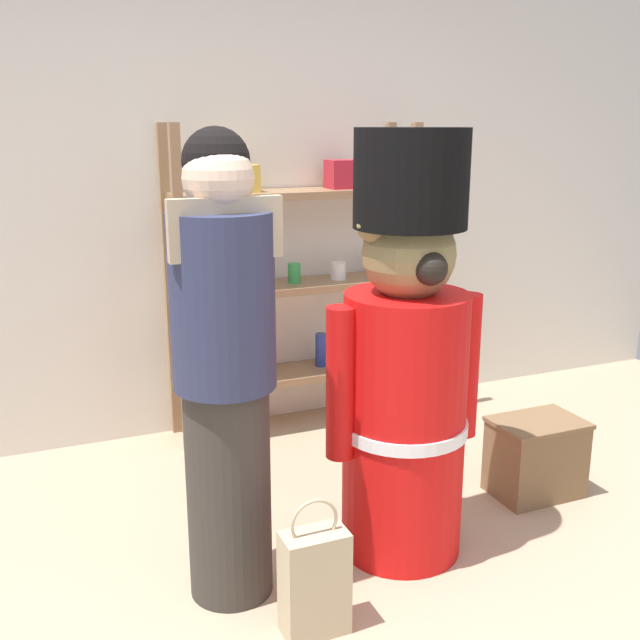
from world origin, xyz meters
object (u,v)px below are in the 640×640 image
at_px(person_shopper, 225,366).
at_px(teddy_bear_guard, 405,365).
at_px(display_crate, 536,457).
at_px(shopping_bag, 315,581).
at_px(merchandise_shelf, 295,277).

bearing_deg(person_shopper, teddy_bear_guard, 0.73).
relative_size(person_shopper, display_crate, 4.08).
relative_size(person_shopper, shopping_bag, 3.37).
distance_m(person_shopper, shopping_bag, 0.79).
relative_size(merchandise_shelf, person_shopper, 1.01).
distance_m(teddy_bear_guard, person_shopper, 0.72).
bearing_deg(teddy_bear_guard, person_shopper, -179.27).
bearing_deg(display_crate, shopping_bag, -158.74).
relative_size(teddy_bear_guard, display_crate, 4.06).
height_order(merchandise_shelf, display_crate, merchandise_shelf).
bearing_deg(shopping_bag, merchandise_shelf, 71.06).
height_order(teddy_bear_guard, person_shopper, person_shopper).
xyz_separation_m(teddy_bear_guard, person_shopper, (-0.72, -0.01, 0.09)).
height_order(teddy_bear_guard, shopping_bag, teddy_bear_guard).
bearing_deg(display_crate, person_shopper, -173.50).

